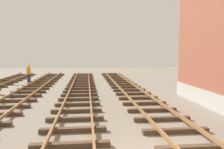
# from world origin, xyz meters

# --- Properties ---
(track_worker_distant) EXTENTS (0.40, 0.40, 1.87)m
(track_worker_distant) POSITION_xyz_m (-7.71, 17.70, 0.93)
(track_worker_distant) COLOR #262D4C
(track_worker_distant) RESTS_ON ground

